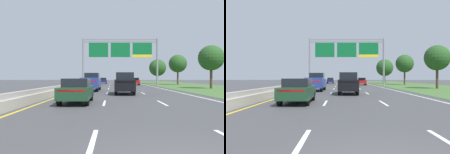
# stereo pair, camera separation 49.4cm
# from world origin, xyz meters

# --- Properties ---
(ground_plane) EXTENTS (220.00, 220.00, 0.00)m
(ground_plane) POSITION_xyz_m (0.00, 35.00, 0.00)
(ground_plane) COLOR #3D3D3F
(lane_striping) EXTENTS (11.96, 106.00, 0.01)m
(lane_striping) POSITION_xyz_m (0.00, 34.54, 0.00)
(lane_striping) COLOR white
(lane_striping) RESTS_ON ground
(grass_verge_right) EXTENTS (14.00, 110.00, 0.02)m
(grass_verge_right) POSITION_xyz_m (13.95, 35.00, 0.01)
(grass_verge_right) COLOR #3D602D
(grass_verge_right) RESTS_ON ground
(median_barrier_concrete) EXTENTS (0.60, 110.00, 0.85)m
(median_barrier_concrete) POSITION_xyz_m (-6.60, 35.00, 0.35)
(median_barrier_concrete) COLOR #A8A399
(median_barrier_concrete) RESTS_ON ground
(overhead_sign_gantry) EXTENTS (15.06, 0.42, 9.41)m
(overhead_sign_gantry) POSITION_xyz_m (0.30, 41.11, 6.68)
(overhead_sign_gantry) COLOR gray
(overhead_sign_gantry) RESTS_ON ground
(pickup_truck_blue) EXTENTS (2.12, 5.44, 2.20)m
(pickup_truck_blue) POSITION_xyz_m (-3.87, 23.74, 1.07)
(pickup_truck_blue) COLOR navy
(pickup_truck_blue) RESTS_ON ground
(car_black_centre_lane_suv) EXTENTS (2.03, 4.75, 2.11)m
(car_black_centre_lane_suv) POSITION_xyz_m (-0.13, 18.24, 1.10)
(car_black_centre_lane_suv) COLOR black
(car_black_centre_lane_suv) RESTS_ON ground
(car_red_right_lane_sedan) EXTENTS (1.94, 4.45, 1.57)m
(car_red_right_lane_sedan) POSITION_xyz_m (3.63, 45.17, 0.82)
(car_red_right_lane_sedan) COLOR maroon
(car_red_right_lane_sedan) RESTS_ON ground
(car_darkgreen_left_lane_sedan) EXTENTS (1.86, 4.42, 1.57)m
(car_darkgreen_left_lane_sedan) POSITION_xyz_m (-3.60, 10.50, 0.82)
(car_darkgreen_left_lane_sedan) COLOR #193D23
(car_darkgreen_left_lane_sedan) RESTS_ON ground
(car_navy_left_lane_sedan) EXTENTS (1.86, 4.42, 1.57)m
(car_navy_left_lane_sedan) POSITION_xyz_m (-3.69, 57.81, 0.82)
(car_navy_left_lane_sedan) COLOR #161E47
(car_navy_left_lane_sedan) RESTS_ON ground
(roadside_tree_mid) EXTENTS (3.70, 3.70, 6.36)m
(roadside_tree_mid) POSITION_xyz_m (13.19, 29.31, 4.49)
(roadside_tree_mid) COLOR #4C3823
(roadside_tree_mid) RESTS_ON ground
(roadside_tree_far) EXTENTS (3.98, 3.98, 6.74)m
(roadside_tree_far) POSITION_xyz_m (13.40, 46.97, 4.73)
(roadside_tree_far) COLOR #4C3823
(roadside_tree_far) RESTS_ON ground
(roadside_tree_distant) EXTENTS (4.59, 4.59, 6.59)m
(roadside_tree_distant) POSITION_xyz_m (11.04, 57.83, 4.28)
(roadside_tree_distant) COLOR #4C3823
(roadside_tree_distant) RESTS_ON ground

